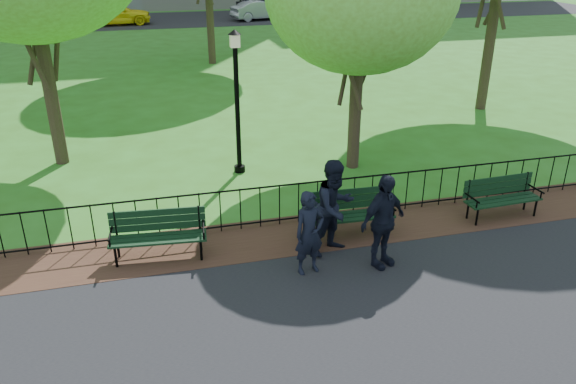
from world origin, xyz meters
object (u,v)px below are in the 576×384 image
object	(u,v)px
park_bench_right_a	(501,193)
taxi	(115,13)
sedan_dark	(270,5)
person_right	(383,221)
park_bench_main	(333,210)
lamppost	(237,98)
park_bench_left_a	(158,230)
sedan_silver	(260,10)
person_left	(309,233)
person_mid	(335,207)

from	to	relation	value
park_bench_right_a	taxi	xyz separation A→B (m)	(-8.27, 31.85, 0.26)
park_bench_right_a	sedan_dark	bearing A→B (deg)	82.48
person_right	sedan_dark	distance (m)	35.48
park_bench_main	park_bench_right_a	bearing A→B (deg)	2.58
park_bench_right_a	lamppost	bearing A→B (deg)	138.90
park_bench_left_a	lamppost	distance (m)	4.51
taxi	park_bench_main	bearing A→B (deg)	-176.71
park_bench_main	park_bench_left_a	size ratio (longest dim) A/B	1.07
park_bench_left_a	sedan_dark	world-z (taller)	sedan_dark
park_bench_main	sedan_silver	distance (m)	32.39
park_bench_left_a	person_left	world-z (taller)	person_left
lamppost	person_right	distance (m)	5.39
park_bench_right_a	person_mid	xyz separation A→B (m)	(-3.84, -0.51, 0.38)
park_bench_main	park_bench_left_a	world-z (taller)	park_bench_main
person_mid	taxi	distance (m)	32.66
person_left	sedan_silver	bearing A→B (deg)	67.14
park_bench_right_a	person_left	distance (m)	4.63
lamppost	person_right	world-z (taller)	lamppost
lamppost	person_right	bearing A→B (deg)	-71.83
park_bench_main	taxi	xyz separation A→B (m)	(-4.57, 31.85, 0.18)
person_left	person_right	world-z (taller)	person_right
person_right	sedan_silver	bearing A→B (deg)	58.07
park_bench_main	lamppost	bearing A→B (deg)	108.97
park_bench_main	lamppost	size ratio (longest dim) A/B	0.54
park_bench_left_a	person_left	size ratio (longest dim) A/B	1.17
park_bench_right_a	sedan_silver	distance (m)	31.98
person_left	person_right	size ratio (longest dim) A/B	0.87
park_bench_right_a	person_mid	bearing A→B (deg)	-175.12
lamppost	sedan_silver	bearing A→B (deg)	76.90
person_left	person_mid	size ratio (longest dim) A/B	0.84
sedan_silver	sedan_dark	distance (m)	2.19
park_bench_main	park_bench_right_a	distance (m)	3.70
park_bench_main	sedan_dark	bearing A→B (deg)	81.48
lamppost	sedan_dark	bearing A→B (deg)	75.56
sedan_silver	taxi	bearing A→B (deg)	77.30
park_bench_left_a	taxi	world-z (taller)	taxi
lamppost	person_mid	xyz separation A→B (m)	(1.00, -4.35, -0.98)
park_bench_main	person_right	distance (m)	1.31
taxi	sedan_silver	bearing A→B (deg)	-94.39
park_bench_right_a	park_bench_left_a	bearing A→B (deg)	176.38
park_bench_left_a	park_bench_main	bearing A→B (deg)	3.42
park_bench_main	person_right	xyz separation A→B (m)	(0.51, -1.18, 0.27)
lamppost	person_mid	world-z (taller)	lamppost
park_bench_main	park_bench_right_a	size ratio (longest dim) A/B	1.14
taxi	lamppost	bearing A→B (deg)	-177.89
person_mid	person_right	world-z (taller)	person_mid
sedan_silver	person_mid	bearing A→B (deg)	157.13
park_bench_left_a	sedan_silver	bearing A→B (deg)	80.27
park_bench_left_a	person_mid	bearing A→B (deg)	-5.68
person_right	park_bench_right_a	bearing A→B (deg)	-3.21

